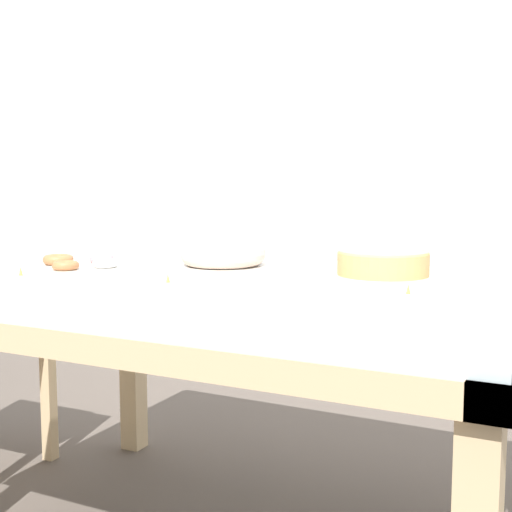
% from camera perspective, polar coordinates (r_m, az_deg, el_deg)
% --- Properties ---
extents(wall_back, '(8.00, 0.10, 2.60)m').
position_cam_1_polar(wall_back, '(3.40, 12.45, 11.66)').
color(wall_back, silver).
rests_on(wall_back, ground).
extents(dining_table, '(1.48, 1.05, 0.72)m').
position_cam_1_polar(dining_table, '(1.82, -1.48, -4.62)').
color(dining_table, silver).
rests_on(dining_table, ground).
extents(cake_chocolate_round, '(0.30, 0.30, 0.07)m').
position_cam_1_polar(cake_chocolate_round, '(1.84, 10.12, -0.82)').
color(cake_chocolate_round, silver).
rests_on(cake_chocolate_round, dining_table).
extents(cake_golden_bundt, '(0.28, 0.28, 0.08)m').
position_cam_1_polar(cake_golden_bundt, '(2.01, -2.67, -0.00)').
color(cake_golden_bundt, silver).
rests_on(cake_golden_bundt, dining_table).
extents(pastry_platter, '(0.33, 0.33, 0.04)m').
position_cam_1_polar(pastry_platter, '(2.04, -13.60, -0.82)').
color(pastry_platter, silver).
rests_on(pastry_platter, dining_table).
extents(plate_stack, '(0.21, 0.21, 0.05)m').
position_cam_1_polar(plate_stack, '(2.33, -7.89, 0.52)').
color(plate_stack, silver).
rests_on(plate_stack, dining_table).
extents(tealight_left_edge, '(0.04, 0.04, 0.04)m').
position_cam_1_polar(tealight_left_edge, '(2.29, -1.91, 0.12)').
color(tealight_left_edge, silver).
rests_on(tealight_left_edge, dining_table).
extents(tealight_near_front, '(0.04, 0.04, 0.04)m').
position_cam_1_polar(tealight_near_front, '(1.68, -7.05, -2.32)').
color(tealight_near_front, silver).
rests_on(tealight_near_front, dining_table).
extents(tealight_near_cakes, '(0.04, 0.04, 0.04)m').
position_cam_1_polar(tealight_near_cakes, '(1.54, 12.08, -3.20)').
color(tealight_near_cakes, silver).
rests_on(tealight_near_cakes, dining_table).
extents(tealight_centre, '(0.04, 0.04, 0.04)m').
position_cam_1_polar(tealight_centre, '(1.88, -18.30, -1.66)').
color(tealight_centre, silver).
rests_on(tealight_centre, dining_table).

